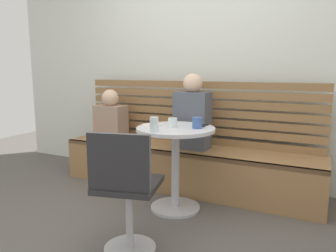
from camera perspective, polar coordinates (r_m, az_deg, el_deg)
The scene contains 13 objects.
ground at distance 2.56m, azimuth -8.32°, elevation -19.04°, with size 8.00×8.00×0.00m, color #514C47.
back_wall at distance 3.71m, azimuth 6.02°, elevation 13.14°, with size 5.20×0.10×2.90m, color silver.
booth_bench at distance 3.45m, azimuth 3.06°, elevation -7.24°, with size 2.70×0.52×0.44m.
booth_backrest at distance 3.55m, azimuth 4.69°, elevation 2.44°, with size 2.65×0.04×0.67m.
cafe_table at distance 2.86m, azimuth 1.32°, elevation -4.61°, with size 0.68×0.68×0.74m.
white_chair at distance 2.19m, azimuth -7.41°, elevation -10.73°, with size 0.48×0.48×0.85m.
person_adult at distance 3.29m, azimuth 4.26°, elevation 1.85°, with size 0.34×0.22×0.75m.
person_child_left at distance 3.79m, azimuth -9.94°, elevation 1.43°, with size 0.34×0.22×0.57m.
cup_glass_short at distance 2.82m, azimuth 0.81°, elevation 0.61°, with size 0.08×0.08×0.08m, color silver.
cup_glass_tall at distance 2.60m, azimuth -2.43°, elevation 0.28°, with size 0.07×0.07×0.12m, color silver.
cup_mug_blue at distance 2.77m, azimuth 5.11°, elevation 0.55°, with size 0.08×0.08×0.10m, color #3D5B9E.
plate_small at distance 2.90m, azimuth -2.95°, elevation 0.17°, with size 0.17×0.17×0.01m, color white.
phone_on_table at distance 2.91m, azimuth 6.06°, elevation 0.12°, with size 0.07×0.14×0.01m, color black.
Camera 1 is at (1.30, -1.83, 1.23)m, focal length 35.01 mm.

